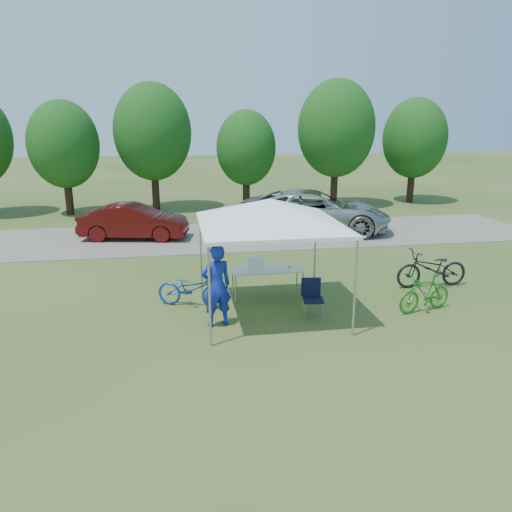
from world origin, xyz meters
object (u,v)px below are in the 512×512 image
at_px(bike_blue, 191,289).
at_px(bike_dark, 432,268).
at_px(bike_green, 425,293).
at_px(folding_chair, 312,294).
at_px(folding_table, 267,270).
at_px(minivan, 314,211).
at_px(cooler, 255,263).
at_px(cyclist, 216,286).
at_px(sedan, 134,221).

distance_m(bike_blue, bike_dark, 6.51).
bearing_deg(bike_green, folding_chair, -108.19).
xyz_separation_m(folding_table, bike_dark, (4.54, 0.00, -0.18)).
distance_m(bike_blue, minivan, 9.02).
bearing_deg(cooler, cyclist, -124.60).
bearing_deg(cyclist, cooler, -139.83).
bearing_deg(cyclist, sedan, -89.86).
height_order(folding_table, bike_blue, bike_blue).
relative_size(bike_blue, bike_green, 1.15).
bearing_deg(bike_green, bike_dark, 132.63).
distance_m(folding_chair, bike_green, 2.72).
distance_m(folding_table, sedan, 7.93).
height_order(bike_dark, sedan, sedan).
xyz_separation_m(folding_table, minivan, (3.20, 6.98, 0.15)).
relative_size(bike_green, minivan, 0.25).
xyz_separation_m(cooler, bike_green, (3.80, -1.62, -0.46)).
bearing_deg(bike_blue, minivan, -12.29).
bearing_deg(bike_green, sedan, -154.14).
bearing_deg(bike_dark, bike_blue, -87.32).
relative_size(folding_chair, minivan, 0.15).
bearing_deg(bike_dark, folding_table, -90.81).
xyz_separation_m(cooler, sedan, (-3.49, 6.96, -0.23)).
distance_m(folding_table, bike_dark, 4.54).
bearing_deg(sedan, minivan, -79.48).
relative_size(cyclist, bike_dark, 0.93).
height_order(folding_table, bike_dark, bike_dark).
bearing_deg(sedan, folding_table, -141.05).
height_order(cooler, bike_dark, cooler).
xyz_separation_m(bike_green, minivan, (-0.29, 8.60, 0.40)).
bearing_deg(bike_blue, bike_dark, -63.82).
distance_m(folding_chair, sedan, 9.57).
bearing_deg(folding_chair, cyclist, -166.42).
relative_size(bike_dark, sedan, 0.50).
relative_size(cooler, minivan, 0.07).
relative_size(folding_table, cooler, 4.08).
bearing_deg(bike_blue, folding_table, -55.87).
relative_size(bike_dark, minivan, 0.33).
bearing_deg(minivan, cooler, 166.53).
distance_m(bike_dark, sedan, 10.86).
bearing_deg(bike_green, folding_table, -129.37).
bearing_deg(bike_green, cyclist, -104.27).
bearing_deg(cooler, minivan, 63.32).
distance_m(folding_chair, minivan, 8.77).
xyz_separation_m(folding_chair, cyclist, (-2.22, -0.20, 0.40)).
bearing_deg(bike_blue, folding_chair, -88.22).
height_order(cyclist, sedan, cyclist).
relative_size(folding_chair, bike_green, 0.60).
xyz_separation_m(minivan, sedan, (-7.00, -0.03, -0.17)).
distance_m(folding_table, minivan, 7.68).
bearing_deg(sedan, bike_green, -129.31).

